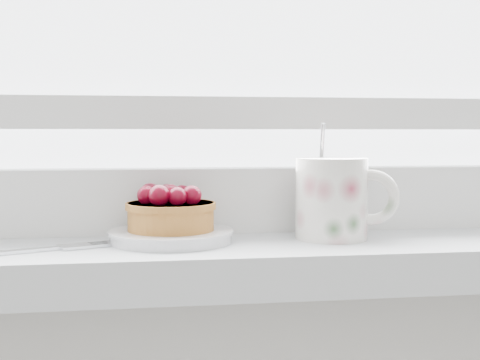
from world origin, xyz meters
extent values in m
cube|color=silver|center=(0.00, 1.90, 0.92)|extent=(1.60, 0.20, 0.04)
cube|color=silver|center=(0.00, 1.97, 0.97)|extent=(1.30, 0.05, 0.07)
cube|color=silver|center=(0.00, 1.97, 1.07)|extent=(1.30, 0.04, 0.04)
cylinder|color=silver|center=(-0.05, 1.90, 0.95)|extent=(0.12, 0.12, 0.01)
cylinder|color=#945820|center=(-0.05, 1.90, 0.97)|extent=(0.09, 0.09, 0.03)
cylinder|color=#945820|center=(-0.05, 1.90, 0.98)|extent=(0.09, 0.09, 0.01)
sphere|color=#480612|center=(-0.05, 1.90, 0.99)|extent=(0.02, 0.02, 0.02)
sphere|color=#480612|center=(-0.03, 1.90, 0.99)|extent=(0.02, 0.02, 0.02)
sphere|color=#480612|center=(-0.04, 1.91, 0.99)|extent=(0.02, 0.02, 0.02)
sphere|color=#480612|center=(-0.05, 1.92, 0.99)|extent=(0.02, 0.02, 0.02)
sphere|color=#480612|center=(-0.07, 1.91, 0.99)|extent=(0.02, 0.02, 0.02)
sphere|color=#480612|center=(-0.07, 1.89, 0.99)|extent=(0.02, 0.02, 0.02)
sphere|color=#480612|center=(-0.06, 1.88, 0.99)|extent=(0.02, 0.02, 0.02)
sphere|color=#480612|center=(-0.04, 1.88, 0.99)|extent=(0.02, 0.02, 0.02)
sphere|color=#480612|center=(-0.03, 1.88, 0.99)|extent=(0.02, 0.02, 0.02)
cylinder|color=silver|center=(0.11, 1.89, 0.98)|extent=(0.09, 0.09, 0.08)
cylinder|color=black|center=(0.11, 1.89, 1.02)|extent=(0.06, 0.06, 0.01)
torus|color=silver|center=(0.15, 1.88, 0.98)|extent=(0.06, 0.03, 0.06)
cylinder|color=silver|center=(0.11, 1.91, 1.03)|extent=(0.01, 0.02, 0.05)
cube|color=silver|center=(-0.16, 1.87, 0.94)|extent=(0.02, 0.01, 0.00)
cube|color=silver|center=(-0.14, 1.88, 0.94)|extent=(0.04, 0.03, 0.00)
cube|color=silver|center=(-0.11, 1.88, 0.94)|extent=(0.03, 0.02, 0.00)
cube|color=silver|center=(-0.11, 1.88, 0.94)|extent=(0.03, 0.02, 0.00)
cube|color=silver|center=(-0.12, 1.89, 0.94)|extent=(0.03, 0.02, 0.00)
cube|color=silver|center=(-0.12, 1.90, 0.94)|extent=(0.03, 0.02, 0.00)
camera|label=1|loc=(-0.09, 1.24, 1.05)|focal=50.00mm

